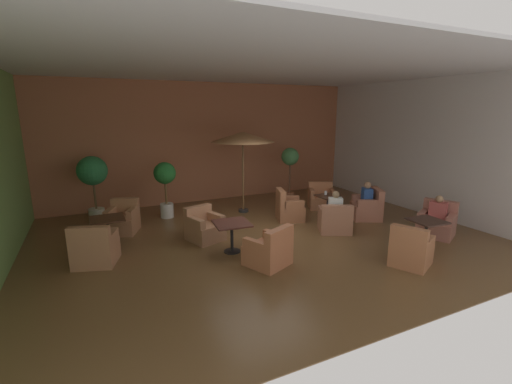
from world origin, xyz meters
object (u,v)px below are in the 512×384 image
at_px(armchair_front_right_north, 269,251).
at_px(armchair_rear_right_east, 437,223).
at_px(potted_tree_left_corner, 165,181).
at_px(iced_drink_cup, 326,193).
at_px(cafe_table_front_left, 328,202).
at_px(armchair_front_left_east, 321,199).
at_px(patron_with_friend, 335,205).
at_px(cafe_table_mid_center, 108,223).
at_px(armchair_mid_center_north, 123,220).
at_px(patio_umbrella_tall_red, 243,138).
at_px(cafe_table_front_right, 232,229).
at_px(patron_blue_shirt, 438,210).
at_px(potted_tree_mid_left, 93,176).
at_px(armchair_front_right_east, 204,228).
at_px(armchair_front_left_north, 368,208).
at_px(potted_tree_mid_right, 290,162).
at_px(patron_by_window, 367,194).
at_px(armchair_front_left_west, 335,221).
at_px(cafe_table_rear_right, 427,226).
at_px(armchair_rear_right_north, 411,251).
at_px(armchair_front_left_south, 289,209).
at_px(armchair_mid_center_east, 95,249).

relative_size(armchair_front_right_north, armchair_rear_right_east, 0.96).
distance_m(potted_tree_left_corner, iced_drink_cup, 4.78).
xyz_separation_m(cafe_table_front_left, armchair_front_left_east, (0.53, 1.06, -0.20)).
xyz_separation_m(potted_tree_left_corner, patron_with_friend, (3.78, -3.17, -0.40)).
height_order(cafe_table_mid_center, armchair_mid_center_north, armchair_mid_center_north).
xyz_separation_m(armchair_front_left_east, patio_umbrella_tall_red, (-2.52, 0.66, 2.04)).
distance_m(cafe_table_front_right, patron_blue_shirt, 5.26).
xyz_separation_m(cafe_table_front_right, potted_tree_mid_left, (-2.72, 3.87, 0.78)).
xyz_separation_m(armchair_front_right_north, armchair_front_right_east, (-0.77, 2.00, 0.00)).
distance_m(armchair_front_left_north, armchair_front_left_east, 1.68).
bearing_deg(cafe_table_front_right, patron_blue_shirt, -13.99).
relative_size(armchair_front_left_east, potted_tree_mid_right, 0.56).
height_order(armchair_front_left_north, armchair_front_right_east, armchair_front_left_north).
bearing_deg(cafe_table_front_left, patron_with_friend, -117.36).
bearing_deg(patron_by_window, armchair_front_left_west, -161.27).
xyz_separation_m(cafe_table_rear_right, iced_drink_cup, (-0.60, 3.03, 0.20)).
height_order(cafe_table_front_left, armchair_front_left_west, armchair_front_left_west).
height_order(cafe_table_mid_center, patron_blue_shirt, patron_blue_shirt).
relative_size(cafe_table_front_left, armchair_rear_right_north, 0.69).
relative_size(cafe_table_rear_right, patio_umbrella_tall_red, 0.30).
distance_m(cafe_table_front_left, armchair_front_right_east, 3.85).
xyz_separation_m(armchair_rear_right_north, patron_with_friend, (-0.09, 2.40, 0.40)).
xyz_separation_m(cafe_table_front_left, iced_drink_cup, (0.00, 0.13, 0.24)).
bearing_deg(armchair_front_left_north, potted_tree_mid_left, 155.87).
relative_size(armchair_rear_right_east, patron_with_friend, 1.60).
height_order(armchair_front_left_north, patron_blue_shirt, patron_blue_shirt).
relative_size(armchair_front_left_south, patron_blue_shirt, 1.42).
bearing_deg(armchair_front_left_south, patron_with_friend, -66.33).
bearing_deg(iced_drink_cup, armchair_rear_right_north, -97.09).
height_order(armchair_front_left_east, potted_tree_mid_left, potted_tree_mid_left).
bearing_deg(armchair_front_left_east, armchair_front_right_east, -164.73).
height_order(armchair_front_left_east, armchair_front_left_south, armchair_front_left_south).
height_order(armchair_front_left_west, armchair_mid_center_north, armchair_mid_center_north).
height_order(armchair_front_right_east, patron_by_window, patron_by_window).
bearing_deg(armchair_front_left_west, potted_tree_mid_left, 146.48).
relative_size(armchair_front_left_west, armchair_rear_right_east, 1.00).
bearing_deg(iced_drink_cup, cafe_table_front_right, -160.03).
relative_size(armchair_front_left_south, armchair_rear_right_north, 0.93).
distance_m(cafe_table_front_right, potted_tree_mid_right, 5.00).
relative_size(armchair_front_right_north, patio_umbrella_tall_red, 0.41).
bearing_deg(patron_with_friend, armchair_front_left_north, 16.52).
bearing_deg(potted_tree_left_corner, potted_tree_mid_left, 163.63).
xyz_separation_m(armchair_front_left_west, armchair_mid_center_east, (-5.78, 0.50, 0.04)).
bearing_deg(iced_drink_cup, patron_by_window, -32.65).
height_order(potted_tree_mid_left, patron_by_window, potted_tree_mid_left).
distance_m(cafe_table_mid_center, armchair_rear_right_north, 6.76).
bearing_deg(armchair_front_left_north, armchair_front_left_west, -162.48).
relative_size(armchair_front_left_north, cafe_table_rear_right, 1.43).
bearing_deg(patio_umbrella_tall_red, potted_tree_mid_left, 166.73).
relative_size(armchair_rear_right_north, patron_blue_shirt, 1.53).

